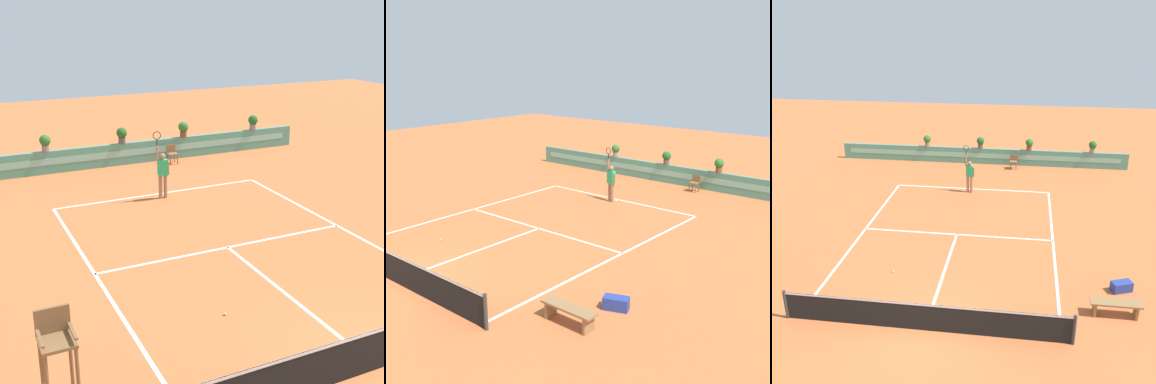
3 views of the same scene
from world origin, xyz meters
The scene contains 13 objects.
ground_plane centered at (0.00, 6.00, 0.00)m, with size 60.00×60.00×0.00m, color #BC6033.
court_lines centered at (0.00, 6.72, 0.00)m, with size 8.32×11.94×0.01m.
net centered at (0.00, 0.00, 0.51)m, with size 8.92×0.10×1.00m.
back_wall_barrier centered at (0.00, 16.39, 0.50)m, with size 18.00×0.21×1.00m.
ball_kid_chair centered at (2.09, 15.66, 0.48)m, with size 0.44×0.44×0.85m.
bench_courtside centered at (5.84, 1.54, 0.38)m, with size 1.60×0.44×0.51m.
gear_bag centered at (6.29, 2.98, 0.18)m, with size 0.70×0.36×0.36m, color navy.
tennis_player centered at (-0.09, 11.39, 1.05)m, with size 0.62×0.25×2.58m.
tennis_ball_near_baseline centered at (-1.88, 3.07, 0.03)m, with size 0.07×0.07×0.07m, color #CCE033.
potted_plant_centre centered at (-0.04, 16.39, 1.41)m, with size 0.48×0.48×0.72m.
potted_plant_right centered at (3.00, 16.39, 1.41)m, with size 0.48×0.48×0.72m.
potted_plant_far_right centered at (6.81, 16.39, 1.41)m, with size 0.48×0.48×0.72m.
potted_plant_left centered at (-3.44, 16.39, 1.41)m, with size 0.48×0.48×0.72m.
Camera 3 is at (2.74, -10.89, 9.00)m, focal length 42.27 mm.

